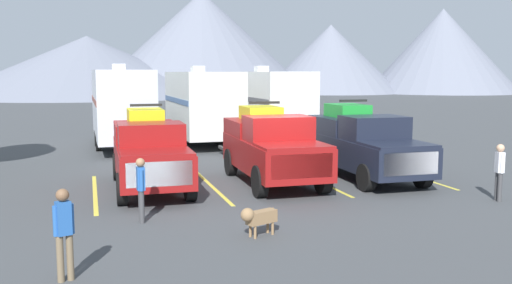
{
  "coord_description": "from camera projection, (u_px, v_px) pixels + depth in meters",
  "views": [
    {
      "loc": [
        -5.29,
        -15.71,
        3.51
      ],
      "look_at": [
        0.0,
        1.96,
        1.2
      ],
      "focal_mm": 39.07,
      "sensor_mm": 36.0,
      "label": 1
    }
  ],
  "objects": [
    {
      "name": "pickup_truck_b",
      "position": [
        271.0,
        146.0,
        17.72
      ],
      "size": [
        2.27,
        5.27,
        2.56
      ],
      "color": "maroon",
      "rests_on": "ground"
    },
    {
      "name": "camper_trailer_c",
      "position": [
        268.0,
        102.0,
        28.35
      ],
      "size": [
        2.51,
        8.71,
        3.85
      ],
      "color": "white",
      "rests_on": "ground"
    },
    {
      "name": "lot_stripe_b",
      "position": [
        212.0,
        186.0,
        17.29
      ],
      "size": [
        0.12,
        5.5,
        0.01
      ],
      "primitive_type": "cube",
      "color": "gold",
      "rests_on": "ground"
    },
    {
      "name": "lot_stripe_d",
      "position": [
        409.0,
        174.0,
        19.27
      ],
      "size": [
        0.12,
        5.5,
        0.01
      ],
      "primitive_type": "cube",
      "color": "gold",
      "rests_on": "ground"
    },
    {
      "name": "ground_plane",
      "position": [
        275.0,
        189.0,
        16.87
      ],
      "size": [
        240.0,
        240.0,
        0.0
      ],
      "primitive_type": "plane",
      "color": "#3F4244"
    },
    {
      "name": "lot_stripe_c",
      "position": [
        315.0,
        180.0,
        18.28
      ],
      "size": [
        0.12,
        5.5,
        0.01
      ],
      "primitive_type": "cube",
      "color": "gold",
      "rests_on": "ground"
    },
    {
      "name": "person_b",
      "position": [
        64.0,
        228.0,
        9.31
      ],
      "size": [
        0.34,
        0.25,
        1.59
      ],
      "color": "#726047",
      "rests_on": "ground"
    },
    {
      "name": "camper_trailer_b",
      "position": [
        202.0,
        103.0,
        27.12
      ],
      "size": [
        2.72,
        8.02,
        3.83
      ],
      "color": "silver",
      "rests_on": "ground"
    },
    {
      "name": "mountain_ridge",
      "position": [
        60.0,
        50.0,
        82.36
      ],
      "size": [
        143.49,
        44.86,
        16.72
      ],
      "color": "slate",
      "rests_on": "ground"
    },
    {
      "name": "camper_trailer_a",
      "position": [
        121.0,
        104.0,
        25.97
      ],
      "size": [
        2.57,
        8.77,
        3.92
      ],
      "color": "silver",
      "rests_on": "ground"
    },
    {
      "name": "person_c",
      "position": [
        499.0,
        168.0,
        15.17
      ],
      "size": [
        0.23,
        0.34,
        1.58
      ],
      "color": "#3F3F42",
      "rests_on": "ground"
    },
    {
      "name": "dog",
      "position": [
        257.0,
        217.0,
        11.9
      ],
      "size": [
        0.94,
        0.54,
        0.67
      ],
      "color": "olive",
      "rests_on": "ground"
    },
    {
      "name": "pickup_truck_a",
      "position": [
        149.0,
        151.0,
        16.88
      ],
      "size": [
        2.17,
        5.43,
        2.53
      ],
      "color": "maroon",
      "rests_on": "ground"
    },
    {
      "name": "person_a",
      "position": [
        141.0,
        186.0,
        13.0
      ],
      "size": [
        0.21,
        0.34,
        1.53
      ],
      "color": "#3F3F42",
      "rests_on": "ground"
    },
    {
      "name": "pickup_truck_c",
      "position": [
        363.0,
        143.0,
        18.69
      ],
      "size": [
        2.24,
        5.63,
        2.58
      ],
      "color": "black",
      "rests_on": "ground"
    },
    {
      "name": "lot_stripe_a",
      "position": [
        95.0,
        193.0,
        16.3
      ],
      "size": [
        0.12,
        5.5,
        0.01
      ],
      "primitive_type": "cube",
      "color": "gold",
      "rests_on": "ground"
    }
  ]
}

